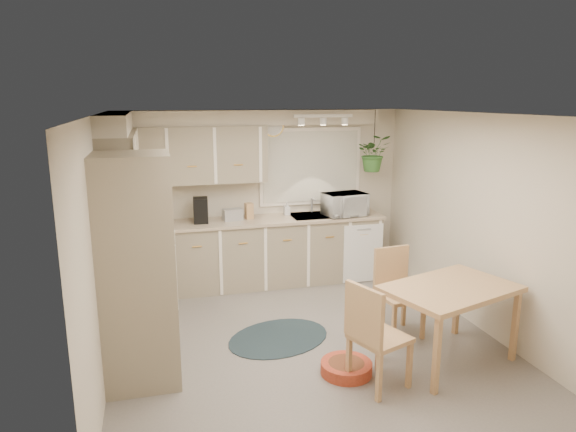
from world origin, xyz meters
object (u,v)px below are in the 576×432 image
(braided_rug, at_px, (279,338))
(pet_bed, at_px, (346,368))
(dining_table, at_px, (448,324))
(chair_back, at_px, (400,294))
(chair_left, at_px, (380,334))
(microwave, at_px, (345,202))

(braided_rug, distance_m, pet_bed, 0.99)
(pet_bed, bearing_deg, dining_table, -0.78)
(chair_back, bearing_deg, pet_bed, 29.77)
(braided_rug, relative_size, pet_bed, 2.37)
(dining_table, distance_m, chair_left, 0.89)
(chair_back, relative_size, pet_bed, 1.95)
(chair_back, distance_m, microwave, 1.96)
(chair_left, height_order, pet_bed, chair_left)
(chair_left, height_order, microwave, microwave)
(pet_bed, bearing_deg, chair_back, 36.23)
(dining_table, height_order, microwave, microwave)
(chair_left, bearing_deg, microwave, 144.92)
(braided_rug, xyz_separation_m, pet_bed, (0.44, -0.88, 0.05))
(dining_table, distance_m, braided_rug, 1.79)
(chair_left, relative_size, braided_rug, 0.86)
(pet_bed, distance_m, microwave, 2.85)
(chair_back, distance_m, braided_rug, 1.41)
(chair_left, distance_m, braided_rug, 1.40)
(braided_rug, relative_size, microwave, 2.01)
(chair_back, bearing_deg, dining_table, 100.23)
(chair_left, height_order, braided_rug, chair_left)
(pet_bed, height_order, microwave, microwave)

